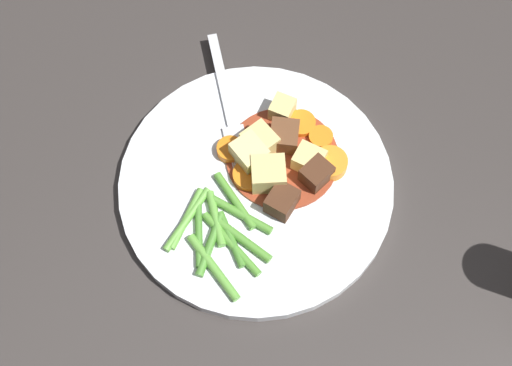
# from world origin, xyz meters

# --- Properties ---
(ground_plane) EXTENTS (3.00, 3.00, 0.00)m
(ground_plane) POSITION_xyz_m (0.00, 0.00, 0.00)
(ground_plane) COLOR #383330
(dinner_plate) EXTENTS (0.27, 0.27, 0.01)m
(dinner_plate) POSITION_xyz_m (0.00, 0.00, 0.01)
(dinner_plate) COLOR white
(dinner_plate) RESTS_ON ground_plane
(stew_sauce) EXTENTS (0.11, 0.11, 0.00)m
(stew_sauce) POSITION_xyz_m (0.04, 0.00, 0.01)
(stew_sauce) COLOR #93381E
(stew_sauce) RESTS_ON dinner_plate
(carrot_slice_0) EXTENTS (0.04, 0.04, 0.01)m
(carrot_slice_0) POSITION_xyz_m (0.06, -0.04, 0.02)
(carrot_slice_0) COLOR orange
(carrot_slice_0) RESTS_ON dinner_plate
(carrot_slice_1) EXTENTS (0.04, 0.04, 0.01)m
(carrot_slice_1) POSITION_xyz_m (0.08, 0.01, 0.02)
(carrot_slice_1) COLOR orange
(carrot_slice_1) RESTS_ON dinner_plate
(carrot_slice_2) EXTENTS (0.03, 0.03, 0.01)m
(carrot_slice_2) POSITION_xyz_m (0.08, -0.01, 0.02)
(carrot_slice_2) COLOR orange
(carrot_slice_2) RESTS_ON dinner_plate
(carrot_slice_3) EXTENTS (0.04, 0.04, 0.01)m
(carrot_slice_3) POSITION_xyz_m (0.01, 0.04, 0.02)
(carrot_slice_3) COLOR orange
(carrot_slice_3) RESTS_ON dinner_plate
(carrot_slice_4) EXTENTS (0.04, 0.04, 0.01)m
(carrot_slice_4) POSITION_xyz_m (-0.00, 0.01, 0.02)
(carrot_slice_4) COLOR orange
(carrot_slice_4) RESTS_ON dinner_plate
(potato_chunk_0) EXTENTS (0.05, 0.05, 0.03)m
(potato_chunk_0) POSITION_xyz_m (0.01, -0.01, 0.03)
(potato_chunk_0) COLOR #E5CC7A
(potato_chunk_0) RESTS_ON dinner_plate
(potato_chunk_1) EXTENTS (0.03, 0.03, 0.02)m
(potato_chunk_1) POSITION_xyz_m (0.05, -0.02, 0.02)
(potato_chunk_1) COLOR #E5CC7A
(potato_chunk_1) RESTS_ON dinner_plate
(potato_chunk_2) EXTENTS (0.03, 0.04, 0.03)m
(potato_chunk_2) POSITION_xyz_m (0.01, 0.02, 0.03)
(potato_chunk_2) COLOR #EAD68C
(potato_chunk_2) RESTS_ON dinner_plate
(potato_chunk_3) EXTENTS (0.03, 0.03, 0.02)m
(potato_chunk_3) POSITION_xyz_m (0.07, 0.03, 0.02)
(potato_chunk_3) COLOR #E5CC7A
(potato_chunk_3) RESTS_ON dinner_plate
(potato_chunk_4) EXTENTS (0.03, 0.03, 0.03)m
(potato_chunk_4) POSITION_xyz_m (0.03, 0.02, 0.03)
(potato_chunk_4) COLOR #E5CC7A
(potato_chunk_4) RESTS_ON dinner_plate
(meat_chunk_0) EXTENTS (0.03, 0.03, 0.02)m
(meat_chunk_0) POSITION_xyz_m (0.00, -0.03, 0.02)
(meat_chunk_0) COLOR #4C2B19
(meat_chunk_0) RESTS_ON dinner_plate
(meat_chunk_1) EXTENTS (0.04, 0.04, 0.02)m
(meat_chunk_1) POSITION_xyz_m (0.05, 0.01, 0.02)
(meat_chunk_1) COLOR brown
(meat_chunk_1) RESTS_ON dinner_plate
(meat_chunk_2) EXTENTS (0.03, 0.02, 0.02)m
(meat_chunk_2) POSITION_xyz_m (0.04, -0.04, 0.02)
(meat_chunk_2) COLOR #4C2B19
(meat_chunk_2) RESTS_ON dinner_plate
(green_bean_0) EXTENTS (0.01, 0.08, 0.01)m
(green_bean_0) POSITION_xyz_m (-0.06, -0.03, 0.02)
(green_bean_0) COLOR #599E38
(green_bean_0) RESTS_ON dinner_plate
(green_bean_1) EXTENTS (0.04, 0.05, 0.01)m
(green_bean_1) POSITION_xyz_m (-0.06, -0.00, 0.02)
(green_bean_1) COLOR #66AD42
(green_bean_1) RESTS_ON dinner_plate
(green_bean_2) EXTENTS (0.06, 0.03, 0.01)m
(green_bean_2) POSITION_xyz_m (-0.08, 0.02, 0.02)
(green_bean_2) COLOR #66AD42
(green_bean_2) RESTS_ON dinner_plate
(green_bean_3) EXTENTS (0.02, 0.08, 0.01)m
(green_bean_3) POSITION_xyz_m (-0.09, -0.03, 0.02)
(green_bean_3) COLOR #66AD42
(green_bean_3) RESTS_ON dinner_plate
(green_bean_4) EXTENTS (0.05, 0.05, 0.01)m
(green_bean_4) POSITION_xyz_m (-0.08, 0.00, 0.02)
(green_bean_4) COLOR #4C8E33
(green_bean_4) RESTS_ON dinner_plate
(green_bean_5) EXTENTS (0.01, 0.06, 0.01)m
(green_bean_5) POSITION_xyz_m (-0.05, -0.04, 0.02)
(green_bean_5) COLOR #599E38
(green_bean_5) RESTS_ON dinner_plate
(green_bean_6) EXTENTS (0.07, 0.02, 0.01)m
(green_bean_6) POSITION_xyz_m (-0.08, 0.02, 0.02)
(green_bean_6) COLOR #66AD42
(green_bean_6) RESTS_ON dinner_plate
(green_bean_7) EXTENTS (0.02, 0.07, 0.01)m
(green_bean_7) POSITION_xyz_m (-0.04, -0.01, 0.02)
(green_bean_7) COLOR #599E38
(green_bean_7) RESTS_ON dinner_plate
(green_bean_8) EXTENTS (0.02, 0.07, 0.01)m
(green_bean_8) POSITION_xyz_m (-0.03, -0.00, 0.02)
(green_bean_8) COLOR #599E38
(green_bean_8) RESTS_ON dinner_plate
(green_bean_9) EXTENTS (0.03, 0.06, 0.01)m
(green_bean_9) POSITION_xyz_m (-0.06, -0.03, 0.02)
(green_bean_9) COLOR #4C8E33
(green_bean_9) RESTS_ON dinner_plate
(green_bean_10) EXTENTS (0.06, 0.04, 0.01)m
(green_bean_10) POSITION_xyz_m (-0.08, -0.02, 0.02)
(green_bean_10) COLOR #4C8E33
(green_bean_10) RESTS_ON dinner_plate
(fork) EXTENTS (0.11, 0.15, 0.00)m
(fork) POSITION_xyz_m (0.04, 0.08, 0.01)
(fork) COLOR silver
(fork) RESTS_ON dinner_plate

